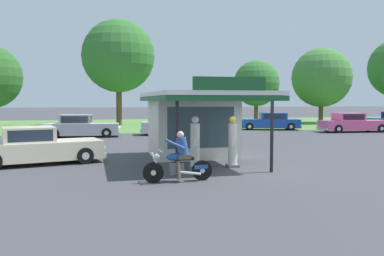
# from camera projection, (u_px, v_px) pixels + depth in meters

# --- Properties ---
(ground_plane) EXTENTS (300.00, 300.00, 0.00)m
(ground_plane) POSITION_uv_depth(u_px,v_px,m) (253.00, 171.00, 14.54)
(ground_plane) COLOR #424247
(grass_verge_strip) EXTENTS (120.00, 24.00, 0.01)m
(grass_verge_strip) POSITION_uv_depth(u_px,v_px,m) (145.00, 124.00, 43.59)
(grass_verge_strip) COLOR #56843D
(grass_verge_strip) RESTS_ON ground
(service_station_kiosk) EXTENTS (4.30, 6.92, 3.30)m
(service_station_kiosk) POSITION_uv_depth(u_px,v_px,m) (195.00, 120.00, 17.85)
(service_station_kiosk) COLOR silver
(service_station_kiosk) RESTS_ON ground
(gas_pump_nearside) EXTENTS (0.44, 0.44, 1.95)m
(gas_pump_nearside) POSITION_uv_depth(u_px,v_px,m) (195.00, 145.00, 14.90)
(gas_pump_nearside) COLOR slate
(gas_pump_nearside) RESTS_ON ground
(gas_pump_offside) EXTENTS (0.44, 0.44, 1.93)m
(gas_pump_offside) POSITION_uv_depth(u_px,v_px,m) (233.00, 144.00, 15.25)
(gas_pump_offside) COLOR slate
(gas_pump_offside) RESTS_ON ground
(motorcycle_with_rider) EXTENTS (2.20, 0.70, 1.58)m
(motorcycle_with_rider) POSITION_uv_depth(u_px,v_px,m) (179.00, 161.00, 12.52)
(motorcycle_with_rider) COLOR black
(motorcycle_with_rider) RESTS_ON ground
(featured_classic_sedan) EXTENTS (5.31, 2.91, 1.49)m
(featured_classic_sedan) POSITION_uv_depth(u_px,v_px,m) (36.00, 147.00, 16.00)
(featured_classic_sedan) COLOR beige
(featured_classic_sedan) RESTS_ON ground
(parked_car_back_row_centre_left) EXTENTS (5.57, 2.37, 1.55)m
(parked_car_back_row_centre_left) POSITION_uv_depth(u_px,v_px,m) (176.00, 125.00, 30.07)
(parked_car_back_row_centre_left) COLOR #B7B7BC
(parked_car_back_row_centre_left) RESTS_ON ground
(parked_car_back_row_left) EXTENTS (5.71, 2.45, 1.54)m
(parked_car_back_row_left) POSITION_uv_depth(u_px,v_px,m) (353.00, 123.00, 32.61)
(parked_car_back_row_left) COLOR #E55993
(parked_car_back_row_left) RESTS_ON ground
(parked_car_back_row_right) EXTENTS (5.35, 2.23, 1.56)m
(parked_car_back_row_right) POSITION_uv_depth(u_px,v_px,m) (81.00, 127.00, 28.08)
(parked_car_back_row_right) COLOR #B7B7BC
(parked_car_back_row_right) RESTS_ON ground
(parked_car_back_row_far_left) EXTENTS (5.65, 3.23, 1.48)m
(parked_car_back_row_far_left) POSITION_uv_depth(u_px,v_px,m) (270.00, 122.00, 35.19)
(parked_car_back_row_far_left) COLOR #19479E
(parked_car_back_row_far_left) RESTS_ON ground
(tree_oak_distant_spare) EXTENTS (6.76, 6.76, 8.58)m
(tree_oak_distant_spare) POSITION_uv_depth(u_px,v_px,m) (321.00, 79.00, 46.24)
(tree_oak_distant_spare) COLOR brown
(tree_oak_distant_spare) RESTS_ON ground
(tree_oak_right) EXTENTS (7.54, 7.54, 10.96)m
(tree_oak_right) POSITION_uv_depth(u_px,v_px,m) (121.00, 58.00, 41.85)
(tree_oak_right) COLOR brown
(tree_oak_right) RESTS_ON ground
(tree_oak_left) EXTENTS (4.89, 4.89, 6.84)m
(tree_oak_left) POSITION_uv_depth(u_px,v_px,m) (256.00, 85.00, 43.13)
(tree_oak_left) COLOR brown
(tree_oak_left) RESTS_ON ground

